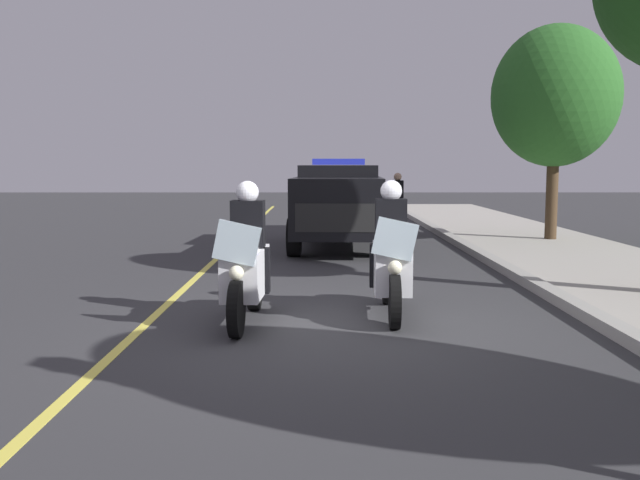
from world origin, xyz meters
name	(u,v)px	position (x,y,z in m)	size (l,w,h in m)	color
ground_plane	(320,327)	(0.00, 0.00, 0.00)	(80.00, 80.00, 0.00)	#333335
curb_strip	(600,321)	(0.00, 3.32, 0.07)	(48.00, 0.24, 0.15)	#9E9B93
lane_stripe_center	(143,327)	(0.00, -2.10, 0.00)	(48.00, 0.12, 0.01)	#E0D14C
police_motorcycle_lead_left	(246,266)	(-0.27, -0.90, 0.70)	(2.14, 0.59, 1.72)	black
police_motorcycle_lead_right	(391,261)	(-0.68, 0.91, 0.70)	(2.14, 0.59, 1.72)	black
police_suv	(338,202)	(-7.93, 0.44, 1.07)	(4.98, 2.25, 2.05)	black
cyclist_background	(397,203)	(-11.20, 2.17, 0.84)	(1.76, 0.33, 1.69)	black
tree_far_back	(555,97)	(-8.93, 5.69, 3.55)	(3.04, 3.04, 5.15)	#42301E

